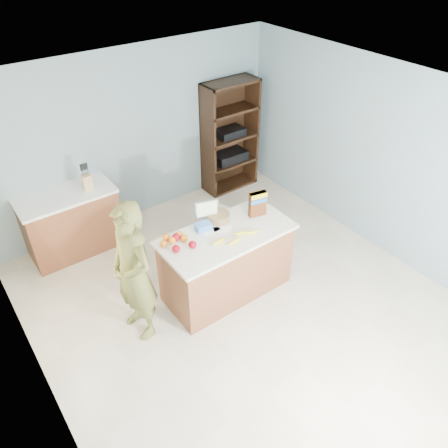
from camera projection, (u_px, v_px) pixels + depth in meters
floor at (241, 304)px, 5.31m from camera, size 4.50×5.00×0.02m
walls at (245, 188)px, 4.32m from camera, size 4.52×5.02×2.51m
counter_peninsula at (226, 265)px, 5.25m from camera, size 1.56×0.76×0.90m
back_cabinet at (72, 222)px, 5.89m from camera, size 1.24×0.62×0.90m
shelving_unit at (228, 138)px, 7.05m from camera, size 0.90×0.40×1.80m
person at (133, 274)px, 4.51m from camera, size 0.48×0.66×1.68m
knife_block at (87, 182)px, 5.64m from camera, size 0.12×0.10×0.31m
envelopes at (217, 230)px, 5.01m from camera, size 0.36×0.21×0.00m
bananas at (237, 237)px, 4.87m from camera, size 0.59×0.17×0.04m
apples at (181, 244)px, 4.74m from camera, size 0.27×0.31×0.09m
oranges at (173, 239)px, 4.82m from camera, size 0.31×0.21×0.08m
blue_carton at (203, 227)px, 5.00m from camera, size 0.20×0.14×0.08m
salad_bowl at (218, 216)px, 5.14m from camera, size 0.30×0.30×0.13m
tv at (206, 209)px, 5.07m from camera, size 0.28×0.12×0.28m
cereal_box at (258, 202)px, 5.14m from camera, size 0.22×0.12×0.32m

